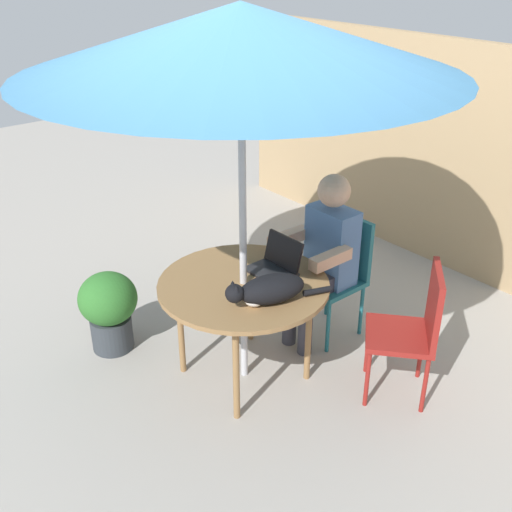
# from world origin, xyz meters

# --- Properties ---
(ground_plane) EXTENTS (14.00, 14.00, 0.00)m
(ground_plane) POSITION_xyz_m (0.00, 0.00, 0.00)
(ground_plane) COLOR gray
(fence_back) EXTENTS (5.19, 0.08, 1.89)m
(fence_back) POSITION_xyz_m (0.00, 2.34, 0.95)
(fence_back) COLOR tan
(fence_back) RESTS_ON ground
(patio_table) EXTENTS (1.06, 1.06, 0.70)m
(patio_table) POSITION_xyz_m (0.00, 0.00, 0.65)
(patio_table) COLOR olive
(patio_table) RESTS_ON ground
(patio_umbrella) EXTENTS (2.35, 2.35, 2.30)m
(patio_umbrella) POSITION_xyz_m (0.00, 0.00, 2.12)
(patio_umbrella) COLOR #B7B7BC
(patio_umbrella) RESTS_ON ground
(chair_occupied) EXTENTS (0.40, 0.40, 0.88)m
(chair_occupied) POSITION_xyz_m (0.00, 0.86, 0.52)
(chair_occupied) COLOR #1E606B
(chair_occupied) RESTS_ON ground
(chair_empty) EXTENTS (0.56, 0.56, 0.88)m
(chair_empty) POSITION_xyz_m (0.80, 0.68, 0.52)
(chair_empty) COLOR maroon
(chair_empty) RESTS_ON ground
(person_seated) EXTENTS (0.48, 0.48, 1.22)m
(person_seated) POSITION_xyz_m (0.00, 0.70, 0.69)
(person_seated) COLOR #4C72A5
(person_seated) RESTS_ON ground
(laptop) EXTENTS (0.30, 0.26, 0.21)m
(laptop) POSITION_xyz_m (0.01, 0.26, 0.76)
(laptop) COLOR black
(laptop) RESTS_ON patio_table
(cat) EXTENTS (0.31, 0.62, 0.17)m
(cat) POSITION_xyz_m (0.27, -0.03, 0.78)
(cat) COLOR black
(cat) RESTS_ON patio_table
(potted_plant_near_fence) EXTENTS (0.40, 0.40, 0.58)m
(potted_plant_near_fence) POSITION_xyz_m (-0.83, -0.52, 0.33)
(potted_plant_near_fence) COLOR #33383D
(potted_plant_near_fence) RESTS_ON ground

